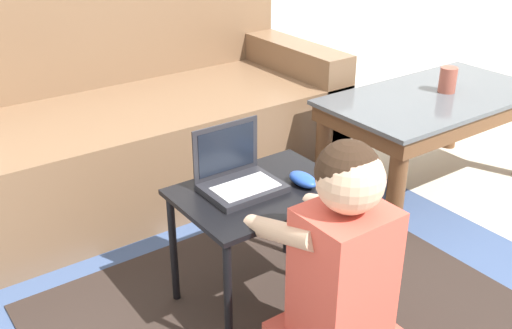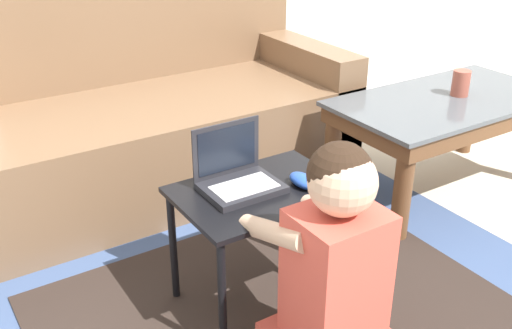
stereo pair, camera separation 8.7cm
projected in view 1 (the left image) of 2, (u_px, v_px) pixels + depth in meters
name	position (u px, v px, depth m)	size (l,w,h in m)	color
ground_plane	(295.00, 318.00, 1.89)	(16.00, 16.00, 0.00)	beige
couch	(101.00, 127.00, 2.53)	(2.02, 0.80, 0.90)	brown
coffee_table	(433.00, 110.00, 2.56)	(0.98, 0.52, 0.43)	#4C5156
laptop_desk	(262.00, 206.00, 1.82)	(0.51, 0.36, 0.41)	black
laptop	(239.00, 178.00, 1.79)	(0.23, 0.18, 0.19)	#232328
computer_mouse	(303.00, 179.00, 1.82)	(0.06, 0.11, 0.04)	#234CB2
person_seated	(341.00, 279.00, 1.55)	(0.30, 0.42, 0.71)	#CC4C3D
cup_on_table	(448.00, 80.00, 2.53)	(0.07, 0.07, 0.11)	#994C3D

